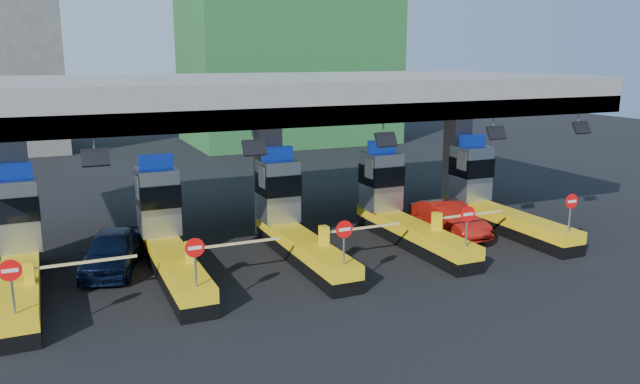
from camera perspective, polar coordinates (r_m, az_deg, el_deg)
name	(u,v)px	position (r m, az deg, el deg)	size (l,w,h in m)	color
ground	(294,254)	(25.44, -2.40, -5.70)	(120.00, 120.00, 0.00)	black
toll_canopy	(268,98)	(26.94, -4.78, 8.60)	(28.00, 12.09, 7.00)	slate
toll_lane_far_left	(19,250)	(23.75, -25.85, -4.77)	(4.43, 8.00, 4.16)	black
toll_lane_left	(166,233)	(24.02, -13.87, -3.68)	(4.43, 8.00, 4.16)	black
toll_lane_center	(291,219)	(25.30, -2.66, -2.51)	(4.43, 8.00, 4.16)	black
toll_lane_right	(398,207)	(27.44, 7.12, -1.40)	(4.43, 8.00, 4.16)	black
toll_lane_far_right	(490,197)	(30.26, 15.28, -0.45)	(4.43, 8.00, 4.16)	black
van	(112,251)	(24.58, -18.47, -5.12)	(1.82, 4.52, 1.54)	black
red_car	(449,219)	(28.48, 11.69, -2.43)	(1.55, 4.46, 1.47)	#AE150D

